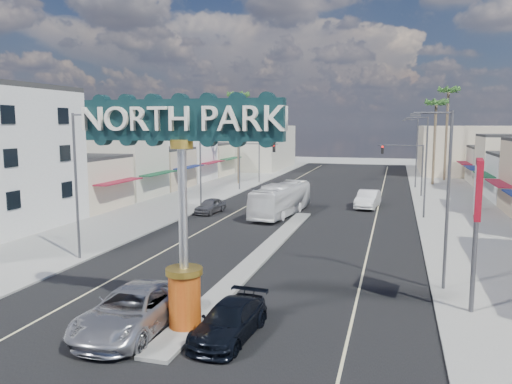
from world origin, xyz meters
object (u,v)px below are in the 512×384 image
Objects in this scene: traffic_signal_right at (406,160)px; streetlight_l_mid at (202,157)px; traffic_signal_left at (253,157)px; streetlight_l_near at (78,179)px; streetlight_l_far at (260,147)px; suv_right at (230,321)px; suv_left at (132,310)px; palm_left_far at (238,101)px; streetlight_r_mid at (424,162)px; palm_right_far at (448,96)px; palm_right_mid at (436,107)px; bank_pylon_sign at (478,198)px; streetlight_r_far at (415,149)px; car_parked_left at (210,206)px; city_bus at (281,199)px; gateway_sign at (182,186)px; streetlight_r_near at (445,191)px; car_parked_right at (368,199)px.

traffic_signal_right is 24.11m from streetlight_l_mid.
traffic_signal_right is at bearing 0.00° from traffic_signal_left.
streetlight_l_near is 42.00m from streetlight_l_far.
suv_left is at bearing -169.09° from suv_right.
traffic_signal_right is at bearing -15.15° from palm_left_far.
streetlight_l_near is 28.90m from streetlight_r_mid.
streetlight_l_far is at bearing -158.54° from palm_right_far.
palm_right_mid reaches higher than streetlight_l_mid.
streetlight_r_mid is at bearing 99.36° from bank_pylon_sign.
streetlight_r_far is at bearing 98.07° from bank_pylon_sign.
car_parked_left is at bearing -127.95° from streetlight_r_far.
traffic_signal_right reaches higher than suv_right.
streetlight_l_far is at bearing 37.92° from palm_left_far.
suv_right is (12.43, -50.24, -4.38)m from streetlight_l_far.
streetlight_l_mid is 0.69× the size of palm_left_far.
streetlight_l_mid is 22.00m from streetlight_l_far.
city_bus is (8.43, -1.64, -3.61)m from streetlight_l_mid.
traffic_signal_left is at bearing -143.33° from palm_right_far.
car_parked_left is at bearing 104.38° from suv_left.
streetlight_l_near is (-19.62, -33.99, 0.79)m from traffic_signal_right.
gateway_sign reaches higher than streetlight_r_far.
traffic_signal_right is 37.08m from bank_pylon_sign.
streetlight_l_mid is at bearing 136.21° from streetlight_r_near.
gateway_sign reaches higher than streetlight_l_far.
traffic_signal_right is 20.59m from palm_right_far.
streetlight_l_near is at bearing -119.99° from traffic_signal_right.
streetlight_l_near is at bearing 178.91° from bank_pylon_sign.
streetlight_r_near reaches higher than traffic_signal_left.
suv_left is (7.18, -42.69, -3.40)m from traffic_signal_left.
streetlight_l_far is at bearing 98.86° from traffic_signal_left.
streetlight_l_near reaches higher than traffic_signal_left.
palm_left_far is at bearing 164.85° from traffic_signal_right.
traffic_signal_right is at bearing 74.79° from car_parked_right.
palm_right_far reaches higher than streetlight_l_far.
bank_pylon_sign is at bearing 23.57° from gateway_sign.
streetlight_l_mid and streetlight_r_near have the same top height.
suv_right is at bearing -102.18° from palm_right_far.
bank_pylon_sign is at bearing -38.85° from car_parked_left.
gateway_sign is 1.02× the size of streetlight_l_near.
streetlight_l_mid is at bearing -144.50° from traffic_signal_right.
suv_left is at bearing -96.59° from car_parked_right.
suv_right is at bearing -101.46° from palm_right_mid.
traffic_signal_left is at bearing -157.80° from streetlight_r_far.
car_parked_right is at bearing 33.09° from car_parked_left.
car_parked_right is at bearing 46.42° from city_bus.
streetlight_r_near is 25.39m from car_parked_right.
palm_left_far is at bearing 126.38° from bank_pylon_sign.
suv_left is at bearing -69.07° from car_parked_left.
suv_left is (-2.00, -0.67, -5.05)m from gateway_sign.
palm_left_far is (-23.43, -2.00, 6.43)m from streetlight_r_far.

